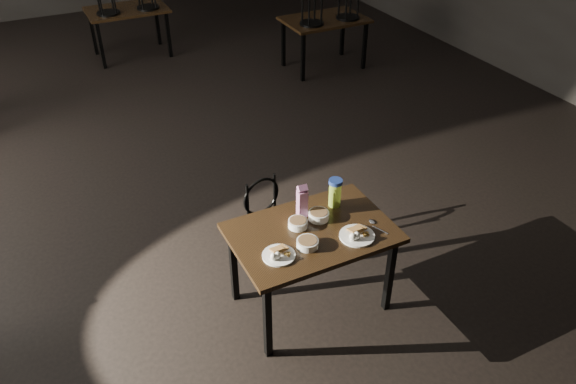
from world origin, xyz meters
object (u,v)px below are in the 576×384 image
main_table (312,239)px  bentwood_chair (268,215)px  water_bottle (335,192)px  juice_carton (302,201)px

main_table → bentwood_chair: (-0.06, 0.67, -0.21)m
water_bottle → juice_carton: bearing=-179.1°
water_bottle → bentwood_chair: bearing=128.7°
juice_carton → water_bottle: bearing=0.9°
main_table → water_bottle: size_ratio=5.08×
bentwood_chair → main_table: bearing=-94.9°
juice_carton → water_bottle: (0.29, 0.00, -0.01)m
juice_carton → water_bottle: size_ratio=1.19×
water_bottle → bentwood_chair: (-0.37, 0.46, -0.41)m
juice_carton → bentwood_chair: size_ratio=0.36×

